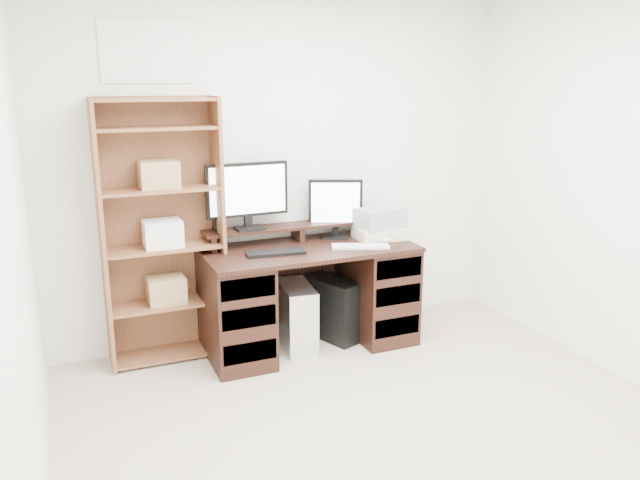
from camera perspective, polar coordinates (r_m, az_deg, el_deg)
room at (r=2.88m, az=10.56°, el=1.12°), size 3.54×4.04×2.54m
desk at (r=4.54m, az=-1.06°, el=-5.02°), size 1.50×0.70×0.75m
riser_shelf at (r=4.60m, az=-2.06°, el=1.12°), size 1.40×0.22×0.12m
monitor_wide at (r=4.42m, az=-6.66°, el=4.36°), size 0.60×0.16×0.47m
monitor_small at (r=4.65m, az=1.42°, el=3.11°), size 0.38×0.22×0.44m
speaker at (r=4.44m, az=-9.26°, el=2.02°), size 0.08×0.08×0.18m
keyboard_black at (r=4.25m, az=-4.09°, el=-1.16°), size 0.42×0.18×0.02m
keyboard_white at (r=4.41m, az=3.73°, el=-0.59°), size 0.42×0.26×0.02m
mouse at (r=4.57m, az=6.03°, el=0.00°), size 0.09×0.06×0.04m
printer at (r=4.67m, az=5.48°, el=0.66°), size 0.37×0.28×0.09m
basket at (r=4.64m, az=5.51°, el=2.05°), size 0.36×0.28×0.14m
tower_silver at (r=4.57m, az=-2.14°, el=-6.94°), size 0.27×0.49×0.47m
tower_black at (r=4.72m, az=1.12°, el=-6.30°), size 0.34×0.50×0.46m
bookshelf at (r=4.34m, az=-14.25°, el=0.89°), size 0.80×0.30×1.80m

